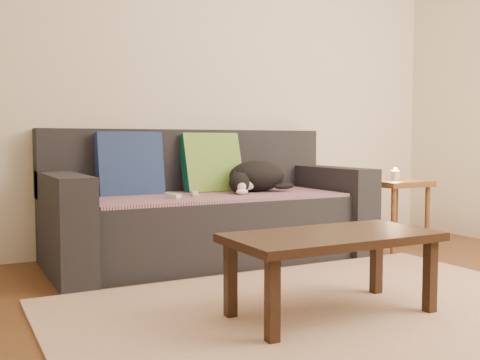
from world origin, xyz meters
The scene contains 13 objects.
ground centered at (0.00, 0.00, 0.00)m, with size 4.50×4.50×0.00m, color brown.
back_wall centered at (0.00, 2.00, 1.30)m, with size 4.50×0.04×2.60m, color beige.
sofa centered at (0.00, 1.57, 0.31)m, with size 2.10×0.94×0.87m.
throw_blanket centered at (0.00, 1.48, 0.43)m, with size 1.66×0.74×0.02m, color #422648.
cushion_navy centered at (-0.48, 1.74, 0.63)m, with size 0.43×0.11×0.43m, color #0F1F42.
cushion_green centered at (0.11, 1.74, 0.63)m, with size 0.42×0.11×0.42m, color #0C5243.
cat centered at (0.35, 1.53, 0.54)m, with size 0.50×0.37×0.22m.
wii_remote_a centered at (-0.14, 1.47, 0.46)m, with size 0.15×0.04×0.03m, color white.
wii_remote_b centered at (-0.33, 1.37, 0.46)m, with size 0.15×0.04×0.03m, color white.
side_table centered at (1.34, 1.24, 0.41)m, with size 0.40×0.40×0.50m.
candle centered at (1.34, 1.24, 0.54)m, with size 0.06×0.06×0.09m.
rug centered at (0.00, 0.15, 0.01)m, with size 2.50×1.80×0.01m, color tan.
coffee_table centered at (-0.03, 0.16, 0.33)m, with size 0.95×0.47×0.38m.
Camera 1 is at (-1.54, -1.84, 0.79)m, focal length 42.00 mm.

